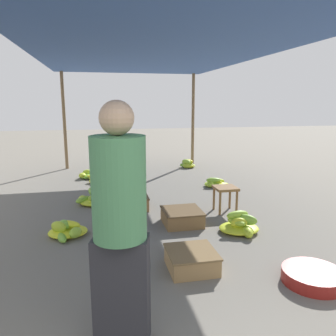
{
  "coord_description": "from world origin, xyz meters",
  "views": [
    {
      "loc": [
        -0.87,
        -1.31,
        1.69
      ],
      "look_at": [
        0.0,
        2.76,
        0.86
      ],
      "focal_mm": 35.0,
      "sensor_mm": 36.0,
      "label": 1
    }
  ],
  "objects_px": {
    "banana_pile_right_2": "(188,164)",
    "crate_far": "(132,202)",
    "banana_pile_left_1": "(88,175)",
    "crate_near": "(182,217)",
    "crate_mid": "(191,260)",
    "banana_pile_left_2": "(92,199)",
    "stool": "(225,192)",
    "banana_pile_right_0": "(215,183)",
    "basin_black": "(313,277)",
    "banana_pile_right_1": "(240,225)",
    "banana_pile_left_0": "(100,180)",
    "vendor_foreground": "(120,225)",
    "banana_pile_left_3": "(67,230)"
  },
  "relations": [
    {
      "from": "banana_pile_left_3",
      "to": "banana_pile_right_2",
      "type": "distance_m",
      "value": 4.87
    },
    {
      "from": "vendor_foreground",
      "to": "banana_pile_right_1",
      "type": "relative_size",
      "value": 3.11
    },
    {
      "from": "banana_pile_left_2",
      "to": "vendor_foreground",
      "type": "bearing_deg",
      "value": -85.38
    },
    {
      "from": "crate_far",
      "to": "crate_mid",
      "type": "bearing_deg",
      "value": -79.21
    },
    {
      "from": "banana_pile_right_1",
      "to": "crate_far",
      "type": "distance_m",
      "value": 1.84
    },
    {
      "from": "banana_pile_left_0",
      "to": "stool",
      "type": "bearing_deg",
      "value": -50.46
    },
    {
      "from": "banana_pile_left_1",
      "to": "banana_pile_right_2",
      "type": "bearing_deg",
      "value": 16.16
    },
    {
      "from": "banana_pile_right_2",
      "to": "crate_far",
      "type": "height_order",
      "value": "banana_pile_right_2"
    },
    {
      "from": "vendor_foreground",
      "to": "stool",
      "type": "distance_m",
      "value": 3.16
    },
    {
      "from": "banana_pile_left_0",
      "to": "crate_far",
      "type": "distance_m",
      "value": 1.92
    },
    {
      "from": "banana_pile_left_0",
      "to": "banana_pile_right_2",
      "type": "bearing_deg",
      "value": 28.33
    },
    {
      "from": "crate_mid",
      "to": "crate_far",
      "type": "xyz_separation_m",
      "value": [
        -0.4,
        2.1,
        0.01
      ]
    },
    {
      "from": "stool",
      "to": "banana_pile_right_2",
      "type": "distance_m",
      "value": 3.58
    },
    {
      "from": "crate_far",
      "to": "banana_pile_right_0",
      "type": "bearing_deg",
      "value": 30.04
    },
    {
      "from": "banana_pile_left_3",
      "to": "crate_mid",
      "type": "height_order",
      "value": "banana_pile_left_3"
    },
    {
      "from": "banana_pile_right_0",
      "to": "banana_pile_left_0",
      "type": "bearing_deg",
      "value": 160.83
    },
    {
      "from": "basin_black",
      "to": "banana_pile_right_0",
      "type": "distance_m",
      "value": 3.67
    },
    {
      "from": "banana_pile_left_1",
      "to": "crate_mid",
      "type": "distance_m",
      "value": 4.6
    },
    {
      "from": "vendor_foreground",
      "to": "banana_pile_right_2",
      "type": "height_order",
      "value": "vendor_foreground"
    },
    {
      "from": "banana_pile_right_1",
      "to": "vendor_foreground",
      "type": "bearing_deg",
      "value": -134.39
    },
    {
      "from": "banana_pile_right_1",
      "to": "crate_near",
      "type": "height_order",
      "value": "banana_pile_right_1"
    },
    {
      "from": "banana_pile_left_1",
      "to": "banana_pile_left_2",
      "type": "relative_size",
      "value": 0.86
    },
    {
      "from": "stool",
      "to": "banana_pile_right_0",
      "type": "bearing_deg",
      "value": 75.2
    },
    {
      "from": "crate_mid",
      "to": "banana_pile_left_3",
      "type": "bearing_deg",
      "value": 138.95
    },
    {
      "from": "crate_near",
      "to": "banana_pile_right_0",
      "type": "bearing_deg",
      "value": 57.81
    },
    {
      "from": "banana_pile_left_1",
      "to": "crate_near",
      "type": "distance_m",
      "value": 3.48
    },
    {
      "from": "banana_pile_right_0",
      "to": "crate_far",
      "type": "xyz_separation_m",
      "value": [
        -1.82,
        -1.05,
        0.04
      ]
    },
    {
      "from": "crate_near",
      "to": "crate_mid",
      "type": "distance_m",
      "value": 1.27
    },
    {
      "from": "vendor_foreground",
      "to": "banana_pile_left_2",
      "type": "relative_size",
      "value": 3.0
    },
    {
      "from": "banana_pile_left_1",
      "to": "crate_far",
      "type": "distance_m",
      "value": 2.47
    },
    {
      "from": "banana_pile_left_1",
      "to": "crate_far",
      "type": "height_order",
      "value": "crate_far"
    },
    {
      "from": "basin_black",
      "to": "crate_mid",
      "type": "distance_m",
      "value": 1.17
    },
    {
      "from": "stool",
      "to": "crate_far",
      "type": "height_order",
      "value": "stool"
    },
    {
      "from": "banana_pile_right_2",
      "to": "crate_mid",
      "type": "distance_m",
      "value": 5.38
    },
    {
      "from": "banana_pile_right_2",
      "to": "stool",
      "type": "bearing_deg",
      "value": -95.98
    },
    {
      "from": "banana_pile_left_2",
      "to": "crate_near",
      "type": "relative_size",
      "value": 1.06
    },
    {
      "from": "banana_pile_left_0",
      "to": "crate_mid",
      "type": "height_order",
      "value": "crate_mid"
    },
    {
      "from": "banana_pile_left_0",
      "to": "banana_pile_left_2",
      "type": "bearing_deg",
      "value": -95.57
    },
    {
      "from": "crate_mid",
      "to": "banana_pile_left_1",
      "type": "bearing_deg",
      "value": 104.5
    },
    {
      "from": "banana_pile_right_0",
      "to": "banana_pile_left_1",
      "type": "bearing_deg",
      "value": 153.22
    },
    {
      "from": "banana_pile_left_0",
      "to": "crate_mid",
      "type": "bearing_deg",
      "value": -77.31
    },
    {
      "from": "vendor_foreground",
      "to": "crate_near",
      "type": "distance_m",
      "value": 2.5
    },
    {
      "from": "basin_black",
      "to": "banana_pile_right_2",
      "type": "relative_size",
      "value": 1.43
    },
    {
      "from": "vendor_foreground",
      "to": "banana_pile_right_1",
      "type": "bearing_deg",
      "value": 45.61
    },
    {
      "from": "stool",
      "to": "basin_black",
      "type": "xyz_separation_m",
      "value": [
        0.04,
        -2.14,
        -0.26
      ]
    },
    {
      "from": "stool",
      "to": "banana_pile_left_0",
      "type": "bearing_deg",
      "value": 129.54
    },
    {
      "from": "basin_black",
      "to": "banana_pile_right_1",
      "type": "distance_m",
      "value": 1.31
    },
    {
      "from": "vendor_foreground",
      "to": "stool",
      "type": "relative_size",
      "value": 4.26
    },
    {
      "from": "banana_pile_left_1",
      "to": "crate_near",
      "type": "height_order",
      "value": "crate_near"
    },
    {
      "from": "banana_pile_left_3",
      "to": "crate_mid",
      "type": "bearing_deg",
      "value": -41.05
    }
  ]
}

